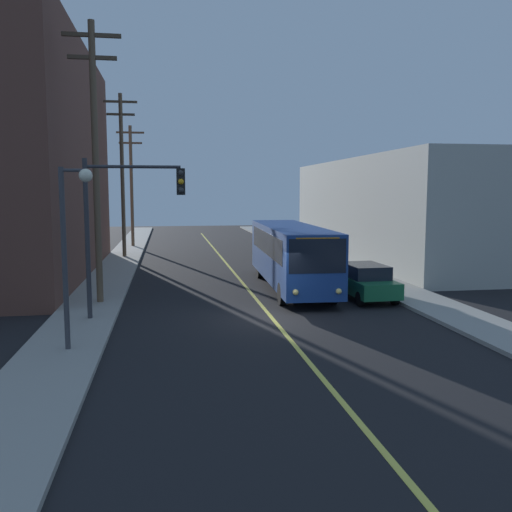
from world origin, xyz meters
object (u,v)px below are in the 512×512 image
at_px(city_bus, 290,253).
at_px(utility_pole_mid, 122,169).
at_px(utility_pole_near, 95,152).
at_px(utility_pole_far, 131,180).
at_px(parked_car_green, 365,281).
at_px(street_lamp_left, 71,231).
at_px(traffic_signal_left_corner, 129,208).

bearing_deg(city_bus, utility_pole_mid, 122.80).
height_order(utility_pole_near, utility_pole_far, utility_pole_near).
bearing_deg(utility_pole_mid, parked_car_green, -55.94).
relative_size(city_bus, street_lamp_left, 2.22).
height_order(parked_car_green, street_lamp_left, street_lamp_left).
relative_size(parked_car_green, utility_pole_near, 0.38).
xyz_separation_m(utility_pole_mid, street_lamp_left, (0.36, -24.74, -2.87)).
xyz_separation_m(city_bus, traffic_signal_left_corner, (-7.61, -6.02, 2.49)).
height_order(parked_car_green, utility_pole_far, utility_pole_far).
relative_size(utility_pole_near, traffic_signal_left_corner, 1.97).
bearing_deg(utility_pole_near, utility_pole_far, 90.25).
distance_m(utility_pole_mid, street_lamp_left, 24.91).
xyz_separation_m(city_bus, parked_car_green, (2.74, -3.37, -0.98)).
bearing_deg(parked_car_green, street_lamp_left, -149.98).
relative_size(utility_pole_mid, utility_pole_far, 1.13).
bearing_deg(parked_car_green, utility_pole_mid, 124.06).
bearing_deg(city_bus, street_lamp_left, -131.58).
bearing_deg(utility_pole_mid, utility_pole_far, 89.04).
height_order(city_bus, street_lamp_left, street_lamp_left).
xyz_separation_m(traffic_signal_left_corner, street_lamp_left, (-1.42, -4.15, -0.56)).
height_order(parked_car_green, utility_pole_mid, utility_pole_mid).
height_order(traffic_signal_left_corner, street_lamp_left, traffic_signal_left_corner).
height_order(utility_pole_mid, traffic_signal_left_corner, utility_pole_mid).
bearing_deg(city_bus, parked_car_green, -50.90).
relative_size(city_bus, utility_pole_far, 1.16).
bearing_deg(street_lamp_left, traffic_signal_left_corner, 71.17).
height_order(utility_pole_mid, utility_pole_far, utility_pole_mid).
distance_m(city_bus, parked_car_green, 4.46).
bearing_deg(city_bus, utility_pole_near, -162.83).
height_order(utility_pole_far, traffic_signal_left_corner, utility_pole_far).
relative_size(parked_car_green, utility_pole_mid, 0.37).
xyz_separation_m(utility_pole_mid, traffic_signal_left_corner, (1.78, -20.59, -2.31)).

